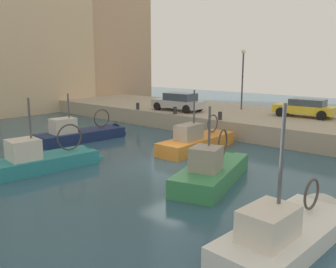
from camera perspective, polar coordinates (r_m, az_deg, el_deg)
The scene contains 15 objects.
water_surface at distance 18.17m, azimuth 0.52°, elevation -4.92°, with size 80.00×80.00×0.00m, color #2D5166.
quay_wall at distance 27.57m, azimuth 16.37°, elevation 1.53°, with size 9.00×56.00×1.20m, color #ADA08C.
fishing_boat_navy at distance 24.51m, azimuth -12.79°, elevation -0.61°, with size 6.65×2.48×3.92m.
fishing_boat_teal at distance 18.55m, azimuth -18.14°, elevation -4.68°, with size 6.06×2.39×4.22m.
fishing_boat_orange at distance 21.53m, azimuth 5.04°, elevation -2.03°, with size 6.55×1.92×4.27m.
fishing_boat_white at distance 11.50m, azimuth 18.99°, elevation -14.95°, with size 6.12×2.42×4.94m.
fishing_boat_green at distance 16.08m, azimuth 7.26°, elevation -6.77°, with size 6.24×3.32×4.16m.
parked_car_silver at distance 28.99m, azimuth 1.70°, elevation 5.10°, with size 2.08×4.34×1.42m.
parked_car_yellow at distance 27.51m, azimuth 20.71°, elevation 3.91°, with size 2.13×4.25×1.28m.
mooring_bollard_south at distance 24.80m, azimuth 8.18°, elevation 2.86°, with size 0.28×0.28×0.55m, color #2D2D33.
mooring_bollard_mid at distance 27.17m, azimuth 1.10°, elevation 3.72°, with size 0.28×0.28×0.55m, color #2D2D33.
mooring_bollard_north at distance 29.89m, azimuth -4.77°, elevation 4.38°, with size 0.28×0.28×0.55m, color #2D2D33.
quay_streetlamp at distance 30.22m, azimuth 11.67°, elevation 9.94°, with size 0.36×0.36×4.83m.
waterfront_building_west at distance 41.49m, azimuth -21.31°, elevation 16.61°, with size 11.11×8.21×18.78m.
waterfront_building_east at distance 47.57m, azimuth -10.85°, elevation 19.68°, with size 10.45×8.17×24.18m.
Camera 1 is at (-13.19, -11.41, 5.11)m, focal length 38.84 mm.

